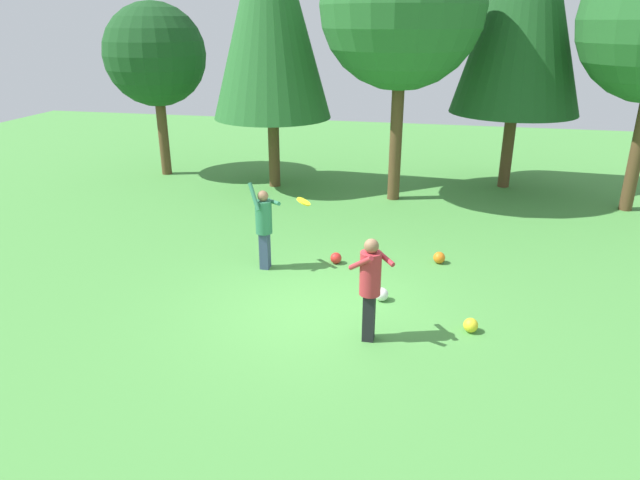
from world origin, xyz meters
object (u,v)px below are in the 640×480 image
Objects in this scene: ball_red at (336,258)px; tree_far_left at (155,55)px; ball_yellow at (471,325)px; frisbee at (304,202)px; tree_center at (402,6)px; ball_white at (382,294)px; tree_left at (270,7)px; person_catcher at (370,281)px; ball_orange at (439,258)px; person_thrower at (264,223)px.

ball_red is 0.04× the size of tree_far_left.
tree_far_left reaches higher than ball_yellow.
frisbee reaches higher than ball_red.
tree_center is (0.76, 4.97, 5.08)m from ball_red.
ball_red is at bearing 78.74° from frisbee.
ball_white is (1.15, -1.51, 0.00)m from ball_red.
tree_left is at bearing 118.33° from ball_red.
ball_white is (0.06, 1.40, -0.92)m from person_catcher.
frisbee is 1.21× the size of ball_orange.
person_thrower is 1.75m from ball_red.
tree_far_left is (-9.72, 8.53, 3.70)m from ball_yellow.
ball_white is at bearing 152.81° from ball_yellow.
person_catcher is 1.68m from ball_white.
ball_red is 0.03× the size of tree_center.
tree_center is at bearing 80.67° from frisbee.
person_catcher is 6.96× the size of ball_white.
person_thrower is 1.06× the size of person_catcher.
person_thrower is 7.68× the size of ball_red.
person_thrower is 0.34× the size of tree_far_left.
frisbee reaches higher than ball_white.
ball_red is 0.96× the size of ball_white.
ball_orange is (-0.57, 2.80, 0.00)m from ball_yellow.
tree_left is (-3.00, 5.56, 5.09)m from ball_red.
tree_left reaches higher than ball_yellow.
person_catcher is 2.10m from frisbee.
frisbee reaches higher than ball_orange.
tree_center is at bearing 107.30° from ball_orange.
ball_orange reaches higher than ball_red.
person_thrower is at bearing -50.38° from tree_far_left.
ball_orange is 0.03× the size of tree_center.
ball_orange is (2.16, 0.48, 0.00)m from ball_red.
ball_red is 8.11m from tree_left.
ball_red is at bearing 127.21° from ball_white.
ball_orange is at bearing 58.97° from person_thrower.
ball_red is 10.06m from tree_far_left.
ball_white is (1.46, 0.05, -1.72)m from frisbee.
ball_white reaches higher than ball_red.
tree_left is at bearing 147.56° from person_thrower.
tree_center is at bearing 105.08° from ball_yellow.
frisbee is 8.32m from tree_left.
person_catcher is 0.24× the size of tree_center.
tree_far_left is (-9.15, 5.73, 3.70)m from ball_orange.
tree_far_left is at bearing 170.85° from tree_left.
frisbee is at bearing -177.86° from ball_white.
tree_center is (-1.40, 4.49, 5.08)m from ball_orange.
ball_yellow is 13.45m from tree_far_left.
tree_left is (-4.08, 8.47, 4.16)m from person_catcher.
ball_yellow is at bearing -41.26° from tree_far_left.
ball_orange is 0.03× the size of tree_left.
person_catcher is 8.91m from tree_center.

